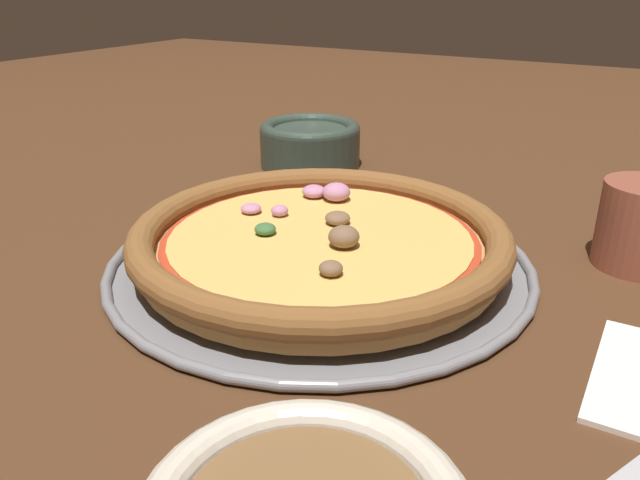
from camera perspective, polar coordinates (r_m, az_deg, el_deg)
ground_plane at (r=0.56m, az=-0.00°, el=-2.42°), size 3.00×3.00×0.00m
pizza_tray at (r=0.56m, az=-0.00°, el=-2.01°), size 0.38×0.38×0.01m
pizza at (r=0.55m, az=0.00°, el=0.13°), size 0.34×0.34×0.04m
bowl_near at (r=0.85m, az=-0.91°, el=8.89°), size 0.13×0.13×0.06m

